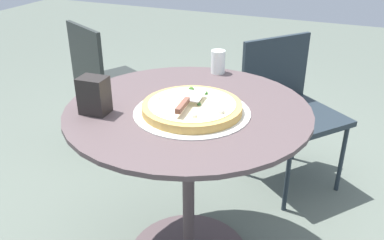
% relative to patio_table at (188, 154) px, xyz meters
% --- Properties ---
extents(patio_table, '(0.93, 0.93, 0.75)m').
position_rel_patio_table_xyz_m(patio_table, '(0.00, 0.00, 0.00)').
color(patio_table, '#4D3F41').
rests_on(patio_table, ground).
extents(pizza_on_tray, '(0.43, 0.43, 0.05)m').
position_rel_patio_table_xyz_m(pizza_on_tray, '(0.04, 0.03, 0.23)').
color(pizza_on_tray, silver).
rests_on(pizza_on_tray, patio_table).
extents(pizza_server, '(0.21, 0.09, 0.02)m').
position_rel_patio_table_xyz_m(pizza_server, '(0.07, 0.03, 0.27)').
color(pizza_server, silver).
rests_on(pizza_server, pizza_on_tray).
extents(drinking_cup, '(0.06, 0.06, 0.10)m').
position_rel_patio_table_xyz_m(drinking_cup, '(-0.40, -0.02, 0.26)').
color(drinking_cup, white).
rests_on(drinking_cup, patio_table).
extents(napkin_dispenser, '(0.08, 0.10, 0.14)m').
position_rel_patio_table_xyz_m(napkin_dispenser, '(0.18, -0.29, 0.28)').
color(napkin_dispenser, black).
rests_on(napkin_dispenser, patio_table).
extents(patio_chair_near, '(0.62, 0.62, 0.81)m').
position_rel_patio_table_xyz_m(patio_chair_near, '(-0.82, 0.24, -0.06)').
color(patio_chair_near, '#212B33').
rests_on(patio_chair_near, ground).
extents(patio_chair_far, '(0.52, 0.52, 0.83)m').
position_rel_patio_table_xyz_m(patio_chair_far, '(-0.71, -0.87, -0.04)').
color(patio_chair_far, '#282D2B').
rests_on(patio_chair_far, ground).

